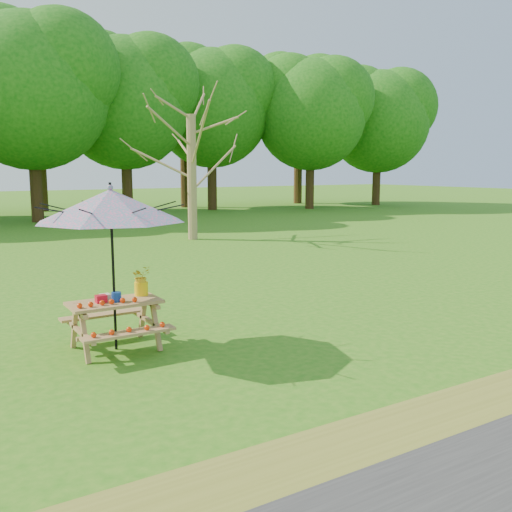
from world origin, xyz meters
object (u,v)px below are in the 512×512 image
picnic_table (115,326)px  flower_bucket (141,280)px  patio_umbrella (111,206)px  bare_tree (190,61)px

picnic_table → flower_bucket: flower_bucket is taller
picnic_table → flower_bucket: bearing=19.2°
patio_umbrella → flower_bucket: patio_umbrella is taller
bare_tree → picnic_table: (-6.14, -10.46, -5.62)m
bare_tree → flower_bucket: (-5.70, -10.31, -5.05)m
picnic_table → flower_bucket: (0.44, 0.15, 0.56)m
bare_tree → flower_bucket: 12.82m
patio_umbrella → picnic_table: bearing=-95.2°
picnic_table → flower_bucket: 0.73m
bare_tree → patio_umbrella: size_ratio=4.35×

